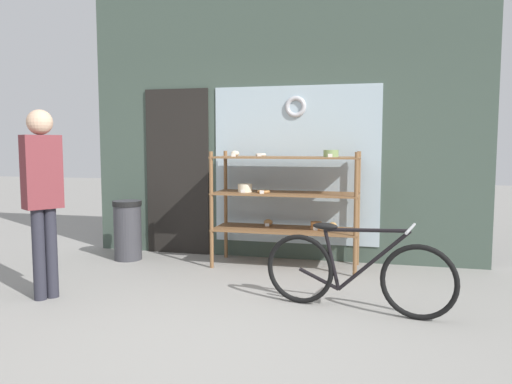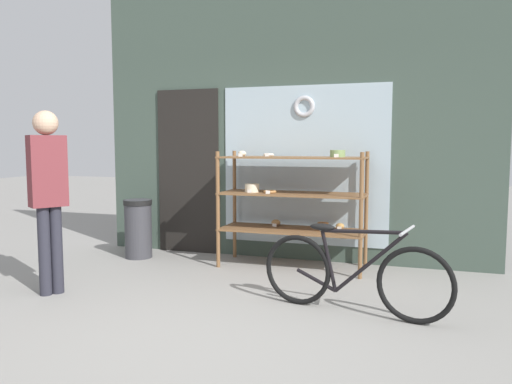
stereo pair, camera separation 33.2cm
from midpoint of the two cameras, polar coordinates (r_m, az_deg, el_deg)
The scene contains 6 objects.
ground_plane at distance 3.98m, azimuth -7.09°, elevation -15.27°, with size 30.00×30.00×0.00m, color gray.
storefront_facade at distance 6.13m, azimuth 0.88°, elevation 10.29°, with size 4.86×0.13×3.96m.
display_case at distance 5.68m, azimuth 1.71°, elevation -0.37°, with size 1.65×0.58×1.34m.
bicycle at distance 4.29m, azimuth 9.11°, elevation -9.03°, with size 1.60×0.49×0.75m.
pedestrian at distance 4.92m, azimuth -25.03°, elevation 0.42°, with size 0.33×0.37×1.71m.
trash_bin at distance 6.32m, azimuth -15.94°, elevation -3.98°, with size 0.35×0.35×0.72m.
Camera 1 is at (1.19, -3.51, 1.41)m, focal length 35.00 mm.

